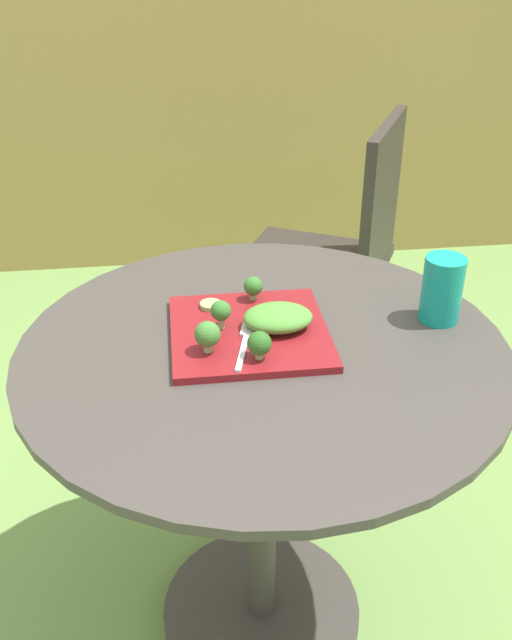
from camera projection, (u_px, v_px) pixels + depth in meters
name	position (u px, v px, depth m)	size (l,w,h in m)	color
ground_plane	(261.00, 616.00, 1.59)	(12.00, 12.00, 0.00)	#70994C
bamboo_fence	(199.00, 78.00, 2.84)	(8.00, 0.08, 1.62)	#A8894C
patio_table	(262.00, 464.00, 1.36)	(0.86, 0.86, 0.74)	#423D38
patio_chair	(341.00, 243.00, 2.10)	(0.59, 0.59, 0.90)	#332D28
salad_plate	(249.00, 332.00, 1.23)	(0.28, 0.28, 0.01)	maroon
drinking_glass	(442.00, 293.00, 1.26)	(0.07, 0.07, 0.12)	#149989
fork	(245.00, 341.00, 1.19)	(0.05, 0.15, 0.00)	silver
lettuce_mound	(278.00, 318.00, 1.23)	(0.12, 0.10, 0.04)	#519338
broccoli_floret_0	(259.00, 344.00, 1.14)	(0.04, 0.04, 0.05)	#99B770
broccoli_floret_1	(221.00, 311.00, 1.22)	(0.04, 0.04, 0.05)	#99B770
broccoli_floret_2	(207.00, 335.00, 1.15)	(0.04, 0.04, 0.06)	#99B770
broccoli_floret_3	(252.00, 287.00, 1.31)	(0.04, 0.04, 0.05)	#99B770
cucumber_slice_0	(211.00, 305.00, 1.30)	(0.04, 0.04, 0.01)	#8EB766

